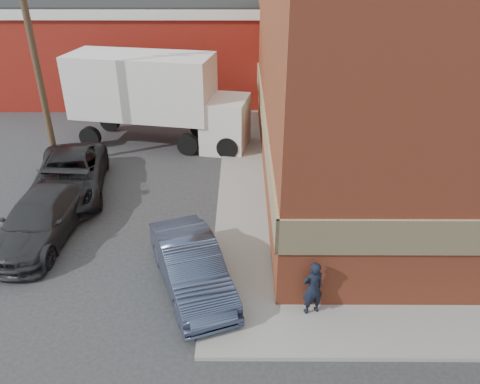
% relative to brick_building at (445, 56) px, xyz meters
% --- Properties ---
extents(ground, '(90.00, 90.00, 0.00)m').
position_rel_brick_building_xyz_m(ground, '(-8.50, -9.00, -4.68)').
color(ground, '#28282B').
rests_on(ground, ground).
extents(brick_building, '(14.25, 18.25, 9.36)m').
position_rel_brick_building_xyz_m(brick_building, '(0.00, 0.00, 0.00)').
color(brick_building, '#A04329').
rests_on(brick_building, ground).
extents(sidewalk_west, '(1.80, 18.00, 0.12)m').
position_rel_brick_building_xyz_m(sidewalk_west, '(-7.90, 0.00, -4.62)').
color(sidewalk_west, gray).
rests_on(sidewalk_west, ground).
extents(warehouse, '(16.30, 8.30, 5.60)m').
position_rel_brick_building_xyz_m(warehouse, '(-14.50, 11.00, -1.87)').
color(warehouse, maroon).
rests_on(warehouse, ground).
extents(utility_pole, '(2.00, 0.26, 9.00)m').
position_rel_brick_building_xyz_m(utility_pole, '(-16.00, 0.00, 0.06)').
color(utility_pole, '#463223').
rests_on(utility_pole, ground).
extents(man, '(0.66, 0.54, 1.56)m').
position_rel_brick_building_xyz_m(man, '(-6.10, -9.25, -3.78)').
color(man, black).
rests_on(man, sidewalk_south).
extents(sedan, '(2.97, 4.64, 1.44)m').
position_rel_brick_building_xyz_m(sedan, '(-9.30, -8.14, -3.96)').
color(sedan, '#303850').
rests_on(sedan, ground).
extents(suv_a, '(3.45, 5.80, 1.51)m').
position_rel_brick_building_xyz_m(suv_a, '(-14.47, -2.58, -3.93)').
color(suv_a, black).
rests_on(suv_a, ground).
extents(suv_b, '(2.32, 5.06, 1.43)m').
position_rel_brick_building_xyz_m(suv_b, '(-14.42, -5.68, -3.97)').
color(suv_b, '#27272A').
rests_on(suv_b, ground).
extents(box_truck, '(8.78, 4.02, 4.18)m').
position_rel_brick_building_xyz_m(box_truck, '(-11.69, 2.49, -2.27)').
color(box_truck, silver).
rests_on(box_truck, ground).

